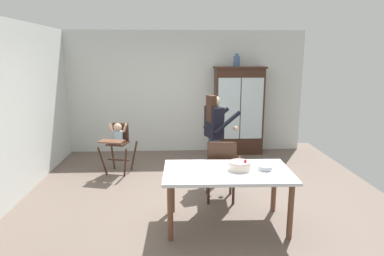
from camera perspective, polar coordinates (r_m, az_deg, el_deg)
name	(u,v)px	position (r m, az deg, el deg)	size (l,w,h in m)	color
ground_plane	(190,197)	(5.35, -0.35, -11.63)	(6.24, 6.24, 0.00)	#66564C
wall_back	(185,92)	(7.56, -1.26, 6.12)	(5.32, 0.06, 2.70)	silver
wall_left	(8,113)	(5.51, -28.88, 2.19)	(0.06, 5.32, 2.70)	silver
china_cabinet	(238,110)	(7.48, 7.94, 3.00)	(1.11, 0.48, 1.93)	#382116
ceramic_vase	(237,61)	(7.37, 7.64, 11.30)	(0.13, 0.13, 0.27)	#3D567F
high_chair_with_toddler	(118,139)	(6.33, -12.54, -1.83)	(0.69, 0.78, 0.95)	#382116
adult_person	(214,129)	(5.61, 3.83, -0.09)	(0.62, 0.61, 1.53)	#33425B
dining_table	(227,177)	(4.34, 6.02, -8.34)	(1.64, 0.95, 0.74)	silver
birthday_cake	(240,166)	(4.33, 8.13, -6.38)	(0.28, 0.28, 0.19)	beige
serving_bowl	(265,168)	(4.40, 12.36, -6.64)	(0.18, 0.18, 0.06)	#B2BCC6
dining_chair_far_side	(221,167)	(5.00, 4.95, -6.61)	(0.46, 0.46, 0.96)	#382116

